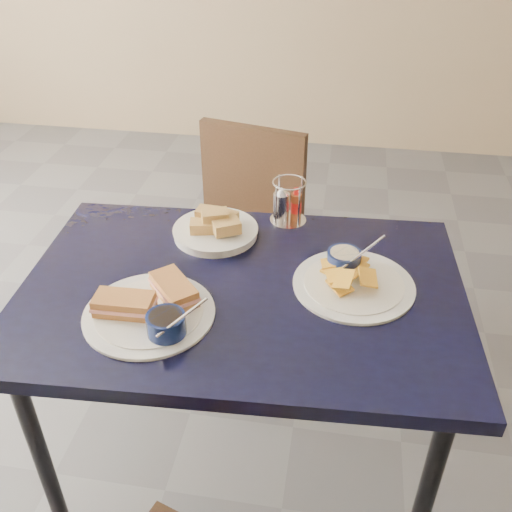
% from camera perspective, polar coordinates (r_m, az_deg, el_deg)
% --- Properties ---
extents(ground, '(6.00, 6.00, 0.00)m').
position_cam_1_polar(ground, '(2.16, -6.59, -15.38)').
color(ground, '#4F4F54').
rests_on(ground, ground).
extents(dining_table, '(1.18, 0.82, 0.75)m').
position_cam_1_polar(dining_table, '(1.51, -1.38, -5.18)').
color(dining_table, black).
rests_on(dining_table, ground).
extents(chair_far, '(0.49, 0.48, 0.87)m').
position_cam_1_polar(chair_far, '(2.19, -1.75, 2.91)').
color(chair_far, black).
rests_on(chair_far, ground).
extents(sandwich_plate, '(0.32, 0.32, 0.12)m').
position_cam_1_polar(sandwich_plate, '(1.38, -10.34, -5.12)').
color(sandwich_plate, white).
rests_on(sandwich_plate, dining_table).
extents(plantain_plate, '(0.31, 0.31, 0.12)m').
position_cam_1_polar(plantain_plate, '(1.49, 9.39, -2.01)').
color(plantain_plate, white).
rests_on(plantain_plate, dining_table).
extents(bread_basket, '(0.24, 0.24, 0.08)m').
position_cam_1_polar(bread_basket, '(1.66, -4.06, 2.81)').
color(bread_basket, white).
rests_on(bread_basket, dining_table).
extents(condiment_caddy, '(0.11, 0.11, 0.14)m').
position_cam_1_polar(condiment_caddy, '(1.71, 3.12, 5.17)').
color(condiment_caddy, silver).
rests_on(condiment_caddy, dining_table).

